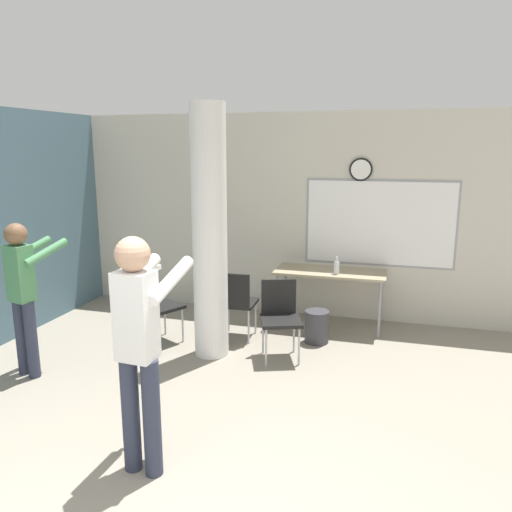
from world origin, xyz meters
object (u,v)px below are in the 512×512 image
(bottle_on_table, at_px, (337,267))
(chair_table_front, at_px, (280,314))
(person_playing_front, at_px, (139,337))
(chair_near_pillar, at_px, (156,303))
(folding_table, at_px, (330,275))
(chair_table_left, at_px, (236,300))
(person_watching_back, at_px, (24,288))

(bottle_on_table, bearing_deg, chair_table_front, -116.72)
(chair_table_front, relative_size, person_playing_front, 0.50)
(chair_table_front, distance_m, chair_near_pillar, 1.51)
(folding_table, bearing_deg, chair_table_left, -142.88)
(folding_table, xyz_separation_m, chair_table_left, (-1.04, -0.78, -0.19))
(chair_near_pillar, bearing_deg, person_watching_back, -128.22)
(chair_near_pillar, distance_m, person_watching_back, 1.49)
(chair_table_left, relative_size, person_watching_back, 0.54)
(person_watching_back, bearing_deg, chair_near_pillar, 51.78)
(bottle_on_table, xyz_separation_m, person_watching_back, (-2.90, -2.16, 0.10))
(folding_table, relative_size, chair_table_front, 1.64)
(person_playing_front, bearing_deg, chair_near_pillar, 115.00)
(chair_table_front, xyz_separation_m, chair_table_left, (-0.63, 0.36, 0.00))
(bottle_on_table, relative_size, chair_table_front, 0.26)
(bottle_on_table, bearing_deg, chair_table_left, -150.84)
(bottle_on_table, bearing_deg, folding_table, 121.73)
(bottle_on_table, bearing_deg, person_watching_back, -143.34)
(chair_near_pillar, relative_size, chair_table_left, 1.00)
(chair_near_pillar, bearing_deg, chair_table_left, 24.61)
(chair_near_pillar, distance_m, chair_table_left, 0.97)
(chair_near_pillar, bearing_deg, bottle_on_table, 27.21)
(person_watching_back, bearing_deg, chair_table_left, 40.82)
(person_watching_back, xyz_separation_m, person_playing_front, (1.92, -1.10, 0.09))
(folding_table, distance_m, person_watching_back, 3.64)
(person_watching_back, height_order, person_playing_front, person_playing_front)
(folding_table, bearing_deg, chair_table_front, -109.46)
(person_playing_front, bearing_deg, chair_table_left, 93.29)
(person_playing_front, bearing_deg, person_watching_back, 150.22)
(bottle_on_table, height_order, person_watching_back, person_watching_back)
(chair_table_left, bearing_deg, person_watching_back, -139.18)
(folding_table, xyz_separation_m, chair_near_pillar, (-1.92, -1.19, -0.19))
(bottle_on_table, distance_m, chair_near_pillar, 2.29)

